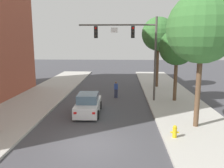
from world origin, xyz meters
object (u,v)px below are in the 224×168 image
(fire_hydrant, at_px, (175,131))
(street_tree_nearest, at_px, (202,28))
(street_tree_third, at_px, (158,34))
(car_lead_white, at_px, (88,104))
(street_tree_second, at_px, (177,48))
(pedestrian_crossing_road, at_px, (116,89))
(traffic_signal_mast, at_px, (134,43))

(fire_hydrant, bearing_deg, street_tree_nearest, 47.35)
(fire_hydrant, xyz_separation_m, street_tree_third, (1.14, 15.30, 5.85))
(car_lead_white, xyz_separation_m, street_tree_nearest, (7.35, -2.75, 5.55))
(fire_hydrant, height_order, street_tree_second, street_tree_second)
(street_tree_second, xyz_separation_m, street_tree_third, (-0.70, 6.69, 1.38))
(pedestrian_crossing_road, distance_m, fire_hydrant, 10.59)
(traffic_signal_mast, bearing_deg, fire_hydrant, -76.60)
(traffic_signal_mast, bearing_deg, street_tree_third, 64.91)
(pedestrian_crossing_road, relative_size, fire_hydrant, 2.28)
(street_tree_third, bearing_deg, car_lead_white, -122.36)
(car_lead_white, distance_m, fire_hydrant, 7.29)
(traffic_signal_mast, relative_size, fire_hydrant, 10.42)
(traffic_signal_mast, xyz_separation_m, car_lead_white, (-3.58, -3.87, -4.64))
(traffic_signal_mast, xyz_separation_m, street_tree_second, (3.87, 0.08, -0.38))
(traffic_signal_mast, xyz_separation_m, fire_hydrant, (2.03, -8.53, -4.85))
(pedestrian_crossing_road, xyz_separation_m, street_tree_nearest, (5.38, -8.04, 5.36))
(fire_hydrant, height_order, street_tree_third, street_tree_third)
(pedestrian_crossing_road, bearing_deg, street_tree_second, -13.65)
(car_lead_white, height_order, pedestrian_crossing_road, pedestrian_crossing_road)
(pedestrian_crossing_road, xyz_separation_m, street_tree_third, (4.77, 5.36, 5.44))
(street_tree_nearest, relative_size, street_tree_third, 1.01)
(traffic_signal_mast, distance_m, fire_hydrant, 10.02)
(traffic_signal_mast, xyz_separation_m, pedestrian_crossing_road, (-1.60, 1.41, -4.45))
(street_tree_nearest, bearing_deg, pedestrian_crossing_road, 123.78)
(street_tree_nearest, bearing_deg, traffic_signal_mast, 119.69)
(street_tree_second, height_order, street_tree_third, street_tree_third)
(street_tree_nearest, distance_m, street_tree_second, 6.84)
(pedestrian_crossing_road, relative_size, street_tree_second, 0.25)
(street_tree_second, bearing_deg, car_lead_white, -152.00)
(car_lead_white, xyz_separation_m, street_tree_second, (7.44, 3.96, 4.25))
(pedestrian_crossing_road, bearing_deg, car_lead_white, -110.50)
(traffic_signal_mast, xyz_separation_m, street_tree_nearest, (3.78, -6.63, 0.91))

